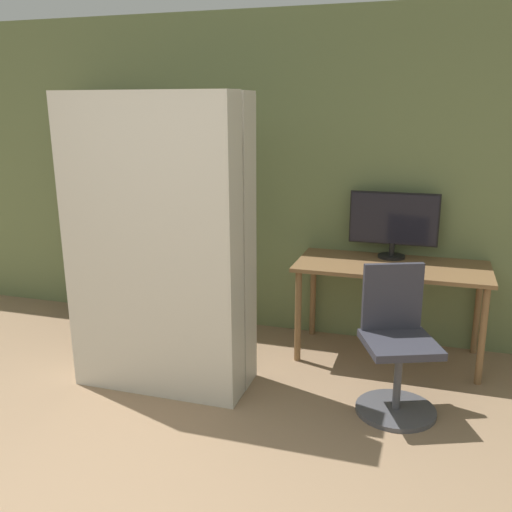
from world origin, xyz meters
name	(u,v)px	position (x,y,z in m)	size (l,w,h in m)	color
wall_back	(262,177)	(0.00, 3.26, 1.35)	(8.00, 0.06, 2.70)	#6B7A4C
desk	(391,276)	(1.15, 2.89, 0.67)	(1.45, 0.68, 0.76)	brown
monitor	(394,222)	(1.13, 3.11, 1.06)	(0.69, 0.22, 0.53)	black
office_chair	(396,353)	(1.27, 2.08, 0.39)	(0.57, 0.57, 0.95)	#4C4C51
bookshelf	(108,221)	(-1.45, 3.11, 0.91)	(0.78, 0.32, 1.94)	#2D2319
mattress_near	(152,250)	(-0.33, 1.84, 1.02)	(1.20, 0.30, 2.04)	beige
mattress_far	(171,241)	(-0.33, 2.12, 1.02)	(1.20, 0.27, 2.04)	beige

